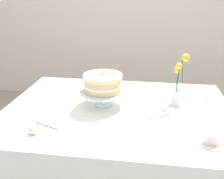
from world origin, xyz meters
TOP-DOWN VIEW (x-y plane):
  - dining_table at (0.00, -0.02)m, footprint 1.40×1.00m
  - linen_napkin at (-0.10, 0.03)m, footprint 0.32×0.32m
  - cake_stand at (-0.10, 0.03)m, footprint 0.29×0.29m
  - layer_cake at (-0.10, 0.03)m, footprint 0.24×0.24m
  - flower_vase at (0.36, 0.11)m, footprint 0.10×0.10m
  - teacup at (0.48, -0.31)m, footprint 0.13×0.13m
  - fallen_rose at (-0.39, -0.35)m, footprint 0.15×0.14m
  - loose_petal_0 at (0.20, -0.11)m, footprint 0.04×0.04m
  - loose_petal_1 at (0.57, 0.21)m, footprint 0.03×0.04m

SIDE VIEW (x-z plane):
  - dining_table at x=0.00m, z-range 0.28..1.02m
  - linen_napkin at x=-0.10m, z-range 0.74..0.74m
  - loose_petal_0 at x=0.20m, z-range 0.74..0.74m
  - loose_petal_1 at x=0.57m, z-range 0.74..0.74m
  - fallen_rose at x=-0.39m, z-range 0.74..0.79m
  - teacup at x=0.48m, z-range 0.73..0.79m
  - cake_stand at x=-0.10m, z-range 0.77..0.87m
  - flower_vase at x=0.36m, z-range 0.69..1.02m
  - layer_cake at x=-0.10m, z-range 0.84..0.95m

